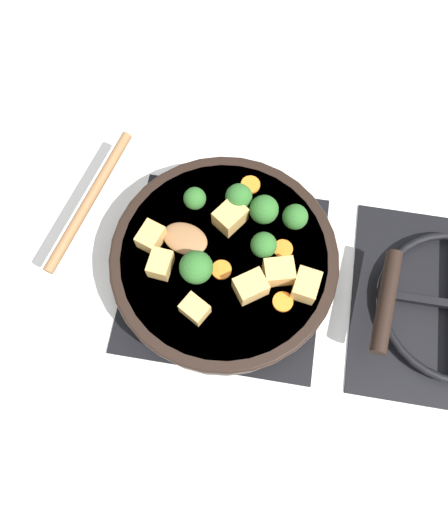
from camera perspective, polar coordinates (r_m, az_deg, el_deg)
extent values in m
plane|color=silver|center=(0.80, 0.00, -1.99)|extent=(2.40, 2.40, 0.00)
cube|color=black|center=(0.80, 0.00, -1.90)|extent=(0.31, 0.31, 0.01)
torus|color=black|center=(0.78, 0.00, -1.53)|extent=(0.24, 0.24, 0.01)
cube|color=black|center=(0.78, 0.00, -1.53)|extent=(0.01, 0.23, 0.01)
cube|color=black|center=(0.78, 0.00, -1.53)|extent=(0.23, 0.01, 0.01)
cylinder|color=black|center=(0.75, 0.00, -0.72)|extent=(0.33, 0.33, 0.05)
cylinder|color=brown|center=(0.75, 0.00, -0.62)|extent=(0.30, 0.30, 0.05)
torus|color=black|center=(0.73, 0.00, -0.11)|extent=(0.34, 0.34, 0.01)
cylinder|color=black|center=(0.75, 18.07, -4.92)|extent=(0.16, 0.04, 0.02)
ellipsoid|color=brown|center=(0.73, -4.47, 2.00)|extent=(0.06, 0.08, 0.01)
cylinder|color=brown|center=(0.78, -15.11, 6.23)|extent=(0.24, 0.08, 0.02)
cube|color=tan|center=(0.71, -7.29, -0.92)|extent=(0.04, 0.03, 0.03)
cube|color=tan|center=(0.73, 0.64, 4.54)|extent=(0.06, 0.05, 0.03)
cube|color=tan|center=(0.70, 6.28, -1.80)|extent=(0.04, 0.05, 0.03)
cube|color=tan|center=(0.69, -3.36, -6.06)|extent=(0.04, 0.04, 0.03)
cube|color=tan|center=(0.73, -8.35, 2.15)|extent=(0.05, 0.04, 0.03)
cube|color=tan|center=(0.69, 3.06, -3.51)|extent=(0.05, 0.05, 0.03)
cube|color=tan|center=(0.70, 9.35, -3.33)|extent=(0.05, 0.04, 0.03)
cylinder|color=#709956|center=(0.71, -3.10, -1.91)|extent=(0.01, 0.01, 0.01)
sphere|color=#285B23|center=(0.69, -3.20, -1.30)|extent=(0.05, 0.05, 0.05)
cylinder|color=#709956|center=(0.75, -3.29, 5.95)|extent=(0.01, 0.01, 0.01)
sphere|color=#285B23|center=(0.73, -3.36, 6.59)|extent=(0.03, 0.03, 0.03)
cylinder|color=#709956|center=(0.72, 4.44, 0.69)|extent=(0.01, 0.01, 0.01)
sphere|color=#285B23|center=(0.70, 4.56, 1.27)|extent=(0.04, 0.04, 0.04)
cylinder|color=#709956|center=(0.75, 1.66, 6.04)|extent=(0.01, 0.01, 0.01)
sphere|color=#285B23|center=(0.73, 1.70, 6.76)|extent=(0.04, 0.04, 0.04)
cylinder|color=#709956|center=(0.74, 7.93, 3.81)|extent=(0.01, 0.01, 0.01)
sphere|color=#285B23|center=(0.73, 8.14, 4.45)|extent=(0.04, 0.04, 0.04)
cylinder|color=#709956|center=(0.74, 4.47, 4.59)|extent=(0.01, 0.01, 0.01)
sphere|color=#285B23|center=(0.72, 4.59, 5.31)|extent=(0.04, 0.04, 0.04)
cylinder|color=orange|center=(0.77, 3.04, 8.13)|extent=(0.03, 0.03, 0.01)
cylinder|color=orange|center=(0.71, 6.74, -5.21)|extent=(0.03, 0.03, 0.01)
cylinder|color=orange|center=(0.73, 6.74, 0.79)|extent=(0.03, 0.03, 0.01)
cylinder|color=orange|center=(0.71, -0.27, -1.59)|extent=(0.03, 0.03, 0.01)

